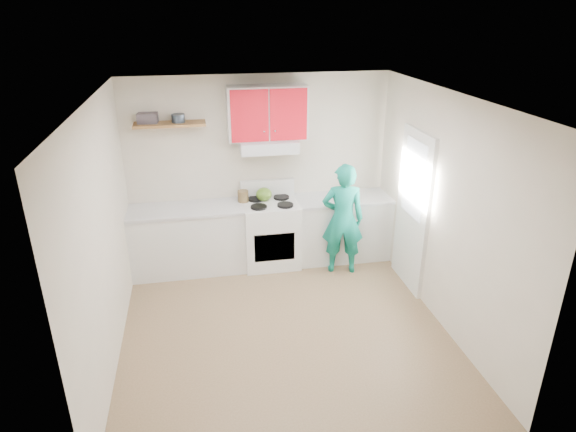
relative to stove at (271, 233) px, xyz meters
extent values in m
plane|color=brown|center=(-0.10, -1.57, -0.46)|extent=(3.80, 3.80, 0.00)
cube|color=white|center=(-0.10, -1.57, 2.14)|extent=(3.60, 3.80, 0.04)
cube|color=beige|center=(-0.10, 0.32, 0.84)|extent=(3.60, 0.04, 2.60)
cube|color=beige|center=(-0.10, -3.47, 0.84)|extent=(3.60, 0.04, 2.60)
cube|color=beige|center=(-1.90, -1.57, 0.84)|extent=(0.04, 3.80, 2.60)
cube|color=beige|center=(1.70, -1.57, 0.84)|extent=(0.04, 3.80, 2.60)
cube|color=white|center=(1.68, -0.88, 0.56)|extent=(0.05, 0.85, 2.05)
cube|color=white|center=(1.65, -0.88, 0.99)|extent=(0.01, 0.55, 0.95)
cube|color=silver|center=(-1.14, 0.02, -0.01)|extent=(1.52, 0.60, 0.90)
cube|color=silver|center=(1.04, 0.02, -0.01)|extent=(1.32, 0.60, 0.90)
cube|color=white|center=(0.00, 0.00, 0.00)|extent=(0.76, 0.65, 0.92)
cube|color=silver|center=(0.00, 0.10, 1.24)|extent=(0.76, 0.44, 0.15)
cube|color=red|center=(0.00, 0.16, 1.66)|extent=(1.02, 0.33, 0.70)
cube|color=brown|center=(-1.25, 0.18, 1.56)|extent=(0.90, 0.30, 0.04)
cube|color=#483F46|center=(-1.52, 0.21, 1.64)|extent=(0.26, 0.20, 0.13)
cylinder|color=#333D4C|center=(-1.14, 0.18, 1.63)|extent=(0.19, 0.19, 0.10)
ellipsoid|color=#49701F|center=(-0.07, 0.10, 0.55)|extent=(0.27, 0.27, 0.19)
cylinder|color=brown|center=(-0.36, 0.12, 0.53)|extent=(0.15, 0.15, 0.18)
cube|color=olive|center=(0.83, -0.03, 0.45)|extent=(0.31, 0.24, 0.02)
cube|color=red|center=(1.46, 0.07, 0.44)|extent=(0.39, 0.35, 0.01)
imported|color=#0E806C|center=(0.92, -0.39, 0.31)|extent=(0.63, 0.48, 1.55)
camera|label=1|loc=(-0.94, -6.22, 2.94)|focal=30.85mm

